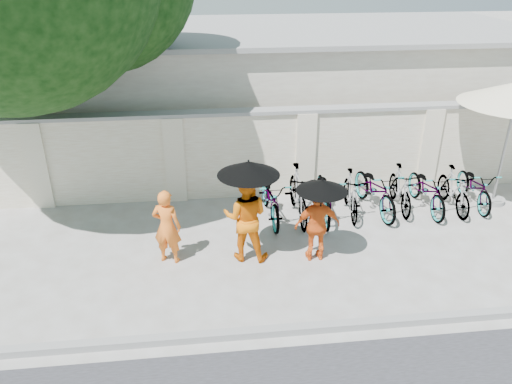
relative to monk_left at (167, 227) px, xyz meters
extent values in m
plane|color=#A8A8A8|center=(1.09, -0.52, -0.73)|extent=(80.00, 80.00, 0.00)
cube|color=gray|center=(1.09, -2.22, -0.67)|extent=(40.00, 0.16, 0.12)
cube|color=white|center=(2.09, 2.68, 0.27)|extent=(20.00, 0.30, 2.00)
cube|color=beige|center=(3.09, 6.48, 0.87)|extent=(14.00, 6.00, 3.20)
cylinder|color=#4C2F1D|center=(-3.11, 3.38, 1.47)|extent=(0.60, 0.60, 4.40)
imported|color=orange|center=(0.00, 0.00, 0.00)|extent=(0.61, 0.50, 1.46)
imported|color=orange|center=(1.45, -0.04, 0.14)|extent=(0.97, 0.83, 1.73)
cylinder|color=black|center=(1.50, -0.12, 0.70)|extent=(0.02, 0.02, 0.89)
cone|color=black|center=(1.50, -0.12, 1.15)|extent=(1.11, 1.11, 0.25)
imported|color=orange|center=(2.75, -0.24, -0.01)|extent=(0.85, 0.36, 1.44)
cylinder|color=black|center=(2.77, -0.32, 0.46)|extent=(0.02, 0.02, 0.75)
cone|color=black|center=(2.77, -0.32, 0.84)|extent=(0.92, 0.92, 0.21)
cylinder|color=gray|center=(7.36, 1.59, -0.68)|extent=(0.54, 0.54, 0.11)
cylinder|color=gray|center=(7.36, 1.59, 0.54)|extent=(0.06, 0.06, 2.54)
imported|color=gray|center=(2.13, 1.42, -0.24)|extent=(0.73, 1.90, 0.98)
imported|color=gray|center=(2.72, 1.39, -0.16)|extent=(0.54, 1.89, 1.14)
imported|color=gray|center=(3.30, 1.42, -0.22)|extent=(0.89, 2.02, 1.03)
imported|color=gray|center=(3.89, 1.42, -0.25)|extent=(0.63, 1.65, 0.96)
imported|color=gray|center=(4.48, 1.53, -0.22)|extent=(0.94, 2.03, 1.03)
imported|color=gray|center=(5.07, 1.56, -0.25)|extent=(0.59, 1.65, 0.97)
imported|color=gray|center=(5.66, 1.46, -0.25)|extent=(0.67, 1.83, 0.96)
imported|color=gray|center=(6.24, 1.39, -0.25)|extent=(0.49, 1.60, 0.96)
imported|color=gray|center=(6.83, 1.55, -0.28)|extent=(0.71, 1.75, 0.90)
camera|label=1|loc=(0.72, -8.05, 4.56)|focal=35.00mm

